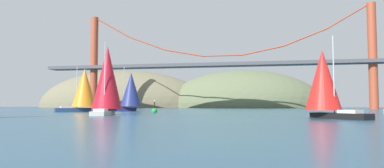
# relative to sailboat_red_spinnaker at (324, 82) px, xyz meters

# --- Properties ---
(ground_plane) EXTENTS (360.00, 360.00, 0.00)m
(ground_plane) POSITION_rel_sailboat_red_spinnaker_xyz_m (-20.41, -14.69, -4.19)
(ground_plane) COLOR navy
(headland_center) EXTENTS (74.81, 44.00, 35.19)m
(headland_center) POSITION_rel_sailboat_red_spinnaker_xyz_m (-15.41, 120.31, -4.19)
(headland_center) COLOR #5B6647
(headland_center) RESTS_ON ground_plane
(headland_left) EXTENTS (89.42, 44.00, 37.18)m
(headland_left) POSITION_rel_sailboat_red_spinnaker_xyz_m (-75.41, 120.31, -4.19)
(headland_left) COLOR #6B664C
(headland_left) RESTS_ON ground_plane
(suspension_bridge) EXTENTS (136.10, 6.00, 35.83)m
(suspension_bridge) POSITION_rel_sailboat_red_spinnaker_xyz_m (-20.41, 80.31, 12.52)
(suspension_bridge) COLOR #A34228
(suspension_bridge) RESTS_ON ground_plane
(sailboat_red_spinnaker) EXTENTS (7.21, 7.80, 9.42)m
(sailboat_red_spinnaker) POSITION_rel_sailboat_red_spinnaker_xyz_m (0.00, 0.00, 0.00)
(sailboat_red_spinnaker) COLOR black
(sailboat_red_spinnaker) RESTS_ON ground_plane
(sailboat_orange_sail) EXTENTS (9.08, 8.62, 10.02)m
(sailboat_orange_sail) POSITION_rel_sailboat_red_spinnaker_xyz_m (-45.59, 27.61, 0.85)
(sailboat_orange_sail) COLOR navy
(sailboat_orange_sail) RESTS_ON ground_plane
(sailboat_crimson_sail) EXTENTS (5.59, 9.42, 11.30)m
(sailboat_crimson_sail) POSITION_rel_sailboat_red_spinnaker_xyz_m (-31.08, 8.57, 1.46)
(sailboat_crimson_sail) COLOR #B7B2A8
(sailboat_crimson_sail) RESTS_ON ground_plane
(sailboat_navy_sail) EXTENTS (9.42, 6.32, 10.80)m
(sailboat_navy_sail) POSITION_rel_sailboat_red_spinnaker_xyz_m (-38.10, 36.26, 0.69)
(sailboat_navy_sail) COLOR #191E4C
(sailboat_navy_sail) RESTS_ON ground_plane
(channel_buoy) EXTENTS (1.10, 1.10, 2.64)m
(channel_buoy) POSITION_rel_sailboat_red_spinnaker_xyz_m (-27.76, 22.98, -3.82)
(channel_buoy) COLOR green
(channel_buoy) RESTS_ON ground_plane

